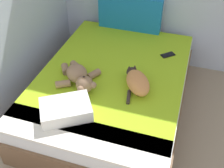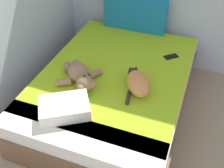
% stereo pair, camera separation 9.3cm
% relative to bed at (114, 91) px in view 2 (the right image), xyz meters
% --- Properties ---
extents(bed, '(1.42, 1.96, 0.48)m').
position_rel_bed_xyz_m(bed, '(0.00, 0.00, 0.00)').
color(bed, brown).
rests_on(bed, ground_plane).
extents(patterned_cushion, '(0.75, 0.11, 0.41)m').
position_rel_bed_xyz_m(patterned_cushion, '(-0.08, 0.91, 0.45)').
color(patterned_cushion, '#1972AD').
rests_on(patterned_cushion, bed).
extents(cat, '(0.34, 0.44, 0.15)m').
position_rel_bed_xyz_m(cat, '(0.27, -0.15, 0.31)').
color(cat, '#D18447').
rests_on(cat, bed).
extents(teddy_bear, '(0.46, 0.46, 0.17)m').
position_rel_bed_xyz_m(teddy_bear, '(-0.25, -0.25, 0.31)').
color(teddy_bear, '#937051').
rests_on(teddy_bear, bed).
extents(cell_phone, '(0.16, 0.15, 0.01)m').
position_rel_bed_xyz_m(cell_phone, '(0.47, 0.47, 0.25)').
color(cell_phone, black).
rests_on(cell_phone, bed).
extents(throw_pillow, '(0.49, 0.45, 0.11)m').
position_rel_bed_xyz_m(throw_pillow, '(-0.19, -0.65, 0.30)').
color(throw_pillow, white).
rests_on(throw_pillow, bed).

